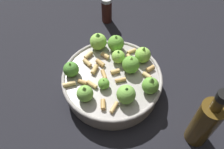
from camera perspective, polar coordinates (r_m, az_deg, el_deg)
name	(u,v)px	position (r m, az deg, el deg)	size (l,w,h in m)	color
ground_plane	(112,88)	(0.67, 0.00, -3.22)	(2.40, 2.40, 0.00)	black
cooking_pan	(113,79)	(0.64, 0.14, -1.05)	(0.27, 0.27, 0.11)	#9E9993
pepper_shaker	(107,10)	(0.83, -1.29, 15.35)	(0.04, 0.04, 0.09)	#33140F
olive_oil_bottle	(205,122)	(0.56, 21.50, -10.69)	(0.05, 0.05, 0.19)	#4C3814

